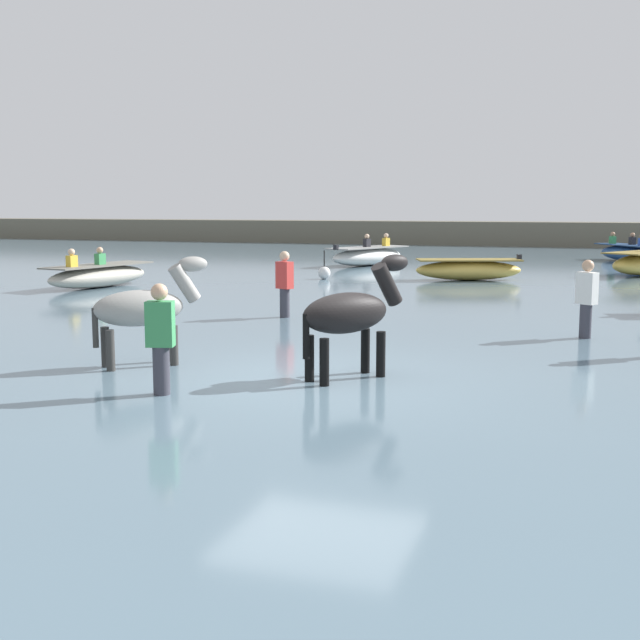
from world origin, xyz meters
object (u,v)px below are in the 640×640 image
object	(u,v)px
person_spectator_far	(161,347)
boat_distant_west	(628,253)
horse_lead_black	(350,316)
boat_distant_east	(469,270)
boat_near_port	(368,256)
boat_far_offshore	(99,276)
person_onlooker_right	(285,289)
horse_trailing_grey	(144,311)
person_wading_mid	(586,305)
channel_buoy	(324,273)

from	to	relation	value
person_spectator_far	boat_distant_west	bearing A→B (deg)	77.22
horse_lead_black	boat_distant_east	size ratio (longest dim) A/B	0.56
boat_near_port	horse_lead_black	bearing A→B (deg)	-75.20
boat_far_offshore	person_onlooker_right	size ratio (longest dim) A/B	2.24
horse_trailing_grey	boat_distant_east	world-z (taller)	horse_trailing_grey
horse_trailing_grey	person_onlooker_right	bearing A→B (deg)	89.46
horse_lead_black	person_onlooker_right	size ratio (longest dim) A/B	1.16
boat_distant_west	person_onlooker_right	size ratio (longest dim) A/B	2.13
horse_lead_black	boat_distant_west	distance (m)	25.31
horse_lead_black	boat_far_offshore	bearing A→B (deg)	137.28
boat_far_offshore	boat_distant_east	bearing A→B (deg)	30.26
boat_distant_west	person_wading_mid	size ratio (longest dim) A/B	2.13
person_spectator_far	channel_buoy	size ratio (longest dim) A/B	1.87
boat_far_offshore	boat_distant_west	world-z (taller)	boat_distant_west
boat_near_port	person_onlooker_right	xyz separation A→B (m)	(2.21, -14.24, 0.22)
horse_trailing_grey	channel_buoy	bearing A→B (deg)	97.96
horse_lead_black	horse_trailing_grey	bearing A→B (deg)	-177.77
horse_trailing_grey	channel_buoy	world-z (taller)	horse_trailing_grey
boat_near_port	person_onlooker_right	bearing A→B (deg)	-81.18
channel_buoy	boat_distant_east	bearing A→B (deg)	14.34
boat_far_offshore	channel_buoy	xyz separation A→B (m)	(5.09, 4.35, -0.12)
horse_lead_black	boat_near_port	distance (m)	20.10
person_spectator_far	channel_buoy	world-z (taller)	person_spectator_far
horse_trailing_grey	boat_far_offshore	distance (m)	11.67
horse_trailing_grey	boat_distant_east	distance (m)	14.94
person_spectator_far	channel_buoy	bearing A→B (deg)	101.27
boat_distant_west	horse_trailing_grey	bearing A→B (deg)	-105.88
boat_distant_east	person_spectator_far	world-z (taller)	person_spectator_far
boat_near_port	person_spectator_far	size ratio (longest dim) A/B	2.38
boat_far_offshore	boat_distant_east	xyz separation A→B (m)	(9.31, 5.43, -0.01)
person_onlooker_right	channel_buoy	xyz separation A→B (m)	(-1.96, 8.38, -0.37)
boat_near_port	channel_buoy	bearing A→B (deg)	-87.57
boat_far_offshore	person_onlooker_right	world-z (taller)	person_onlooker_right
boat_far_offshore	person_spectator_far	world-z (taller)	person_spectator_far
person_wading_mid	person_onlooker_right	bearing A→B (deg)	172.30
person_spectator_far	channel_buoy	xyz separation A→B (m)	(-3.02, 15.16, -0.37)
horse_trailing_grey	person_spectator_far	distance (m)	1.87
boat_distant_west	boat_near_port	distance (m)	10.82
channel_buoy	boat_far_offshore	bearing A→B (deg)	-139.47
channel_buoy	boat_distant_west	bearing A→B (deg)	51.58
horse_lead_black	boat_distant_east	bearing A→B (deg)	92.60
boat_distant_west	boat_near_port	size ratio (longest dim) A/B	0.90
horse_lead_black	boat_far_offshore	world-z (taller)	horse_lead_black
horse_trailing_grey	boat_distant_west	xyz separation A→B (m)	(7.13, 25.08, -0.43)
person_wading_mid	channel_buoy	world-z (taller)	person_wading_mid
boat_near_port	person_spectator_far	xyz separation A→B (m)	(3.27, -21.03, 0.22)
person_spectator_far	boat_near_port	bearing A→B (deg)	98.84
horse_lead_black	person_wading_mid	xyz separation A→B (m)	(2.85, 4.40, -0.25)
boat_distant_west	person_spectator_far	world-z (taller)	person_spectator_far
horse_lead_black	horse_trailing_grey	distance (m)	2.97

